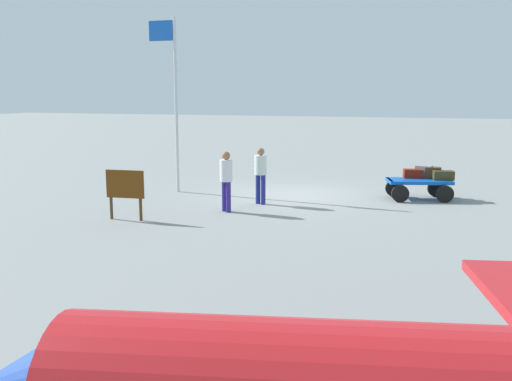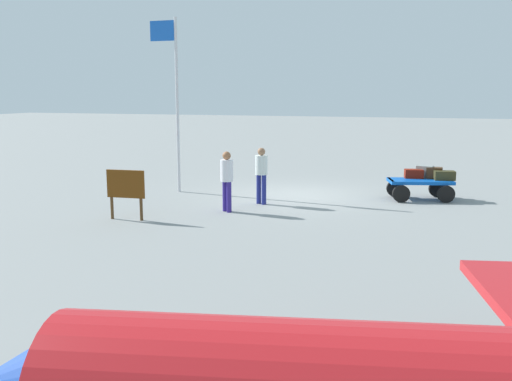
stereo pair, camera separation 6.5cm
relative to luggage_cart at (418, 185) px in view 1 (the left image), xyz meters
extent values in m
plane|color=gray|center=(3.81, 0.38, -0.45)|extent=(120.00, 120.00, 0.00)
cube|color=#0C51B8|center=(-0.02, -0.01, 0.13)|extent=(2.09, 1.42, 0.10)
cube|color=#0C51B8|center=(0.85, 0.24, 0.13)|extent=(0.31, 0.88, 0.10)
cylinder|color=black|center=(0.50, 0.65, -0.18)|extent=(0.54, 0.26, 0.53)
cylinder|color=black|center=(0.76, -0.30, -0.18)|extent=(0.54, 0.26, 0.53)
cylinder|color=black|center=(-0.80, 0.29, -0.18)|extent=(0.54, 0.26, 0.53)
cylinder|color=black|center=(-0.53, -0.66, -0.18)|extent=(0.54, 0.26, 0.53)
cube|color=maroon|center=(0.19, -0.29, 0.32)|extent=(0.62, 0.45, 0.27)
cube|color=#37341A|center=(-0.73, -0.17, 0.32)|extent=(0.68, 0.48, 0.28)
cube|color=#442A16|center=(-0.42, -0.43, 0.35)|extent=(0.49, 0.36, 0.35)
cube|color=gray|center=(-0.13, -0.49, 0.37)|extent=(0.55, 0.40, 0.38)
cylinder|color=navy|center=(4.95, 3.62, -0.02)|extent=(0.14, 0.14, 0.86)
cylinder|color=navy|center=(5.11, 3.50, -0.02)|extent=(0.14, 0.14, 0.86)
cylinder|color=silver|center=(5.03, 3.56, 0.72)|extent=(0.49, 0.49, 0.60)
sphere|color=#94613F|center=(5.03, 3.56, 1.13)|extent=(0.23, 0.23, 0.23)
cylinder|color=navy|center=(4.36, 2.24, 0.00)|extent=(0.14, 0.14, 0.89)
cylinder|color=navy|center=(4.54, 2.17, 0.00)|extent=(0.14, 0.14, 0.89)
cylinder|color=silver|center=(4.45, 2.21, 0.73)|extent=(0.48, 0.48, 0.57)
sphere|color=#91684B|center=(4.45, 2.21, 1.13)|extent=(0.23, 0.23, 0.23)
cylinder|color=silver|center=(7.72, 1.03, 2.39)|extent=(0.10, 0.10, 5.68)
cube|color=blue|center=(8.20, 1.03, 4.81)|extent=(0.86, 0.05, 0.64)
cylinder|color=#4C3319|center=(6.76, 5.28, -0.16)|extent=(0.08, 0.08, 0.58)
cylinder|color=#4C3319|center=(7.59, 5.35, -0.16)|extent=(0.08, 0.08, 0.58)
cube|color=#5F330E|center=(7.17, 5.31, 0.50)|extent=(1.05, 0.14, 0.73)
camera|label=1|loc=(-0.50, 18.10, 2.85)|focal=39.79mm
camera|label=2|loc=(-0.56, 18.08, 2.85)|focal=39.79mm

